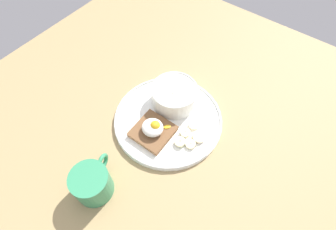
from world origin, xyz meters
TOP-DOWN VIEW (x-y plane):
  - ground_plane at (0.00, 0.00)cm, footprint 120.00×120.00cm
  - plate at (0.00, 0.00)cm, footprint 30.62×30.62cm
  - oatmeal_bowl at (-2.21, 5.90)cm, footprint 13.27×13.27cm
  - toast_slice at (-0.52, -6.14)cm, footprint 10.24×10.24cm
  - poached_egg at (-0.43, -6.03)cm, footprint 6.55×7.09cm
  - banana_slice_front at (6.59, -0.99)cm, footprint 3.60×3.67cm
  - banana_slice_left at (10.36, 0.17)cm, footprint 4.55×4.46cm
  - banana_slice_back at (9.80, -3.08)cm, footprint 3.75×3.81cm
  - banana_slice_right at (7.11, 2.41)cm, footprint 4.00×4.05cm
  - banana_slice_inner at (7.26, -4.27)cm, footprint 4.12×4.17cm
  - coffee_mug at (-2.25, -26.33)cm, footprint 9.01×12.08cm

SIDE VIEW (x-z plane):
  - ground_plane at x=0.00cm, z-range 0.00..2.00cm
  - plate at x=0.00cm, z-range 2.00..3.60cm
  - banana_slice_right at x=7.11cm, z-range 2.90..4.20cm
  - banana_slice_front at x=6.59cm, z-range 2.87..4.33cm
  - banana_slice_back at x=9.80cm, z-range 2.89..4.32cm
  - banana_slice_left at x=10.36cm, z-range 2.88..4.59cm
  - banana_slice_inner at x=7.26cm, z-range 2.87..4.65cm
  - toast_slice at x=-0.52cm, z-range 3.09..4.62cm
  - poached_egg at x=-0.43cm, z-range 4.24..7.90cm
  - oatmeal_bowl at x=-2.21cm, z-range 3.11..9.21cm
  - coffee_mug at x=-2.25cm, z-range 2.11..10.21cm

